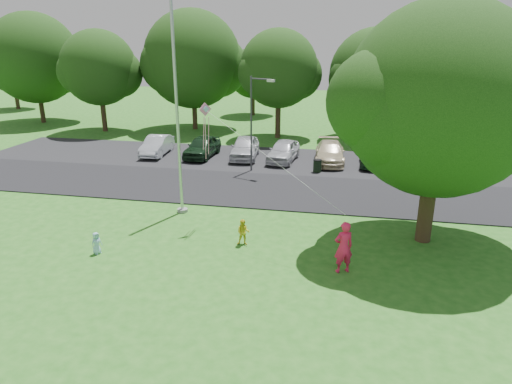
% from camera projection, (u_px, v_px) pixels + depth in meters
% --- Properties ---
extents(ground, '(120.00, 120.00, 0.00)m').
position_uv_depth(ground, '(226.00, 267.00, 16.74)').
color(ground, '#25661B').
rests_on(ground, ground).
extents(park_road, '(60.00, 6.00, 0.06)m').
position_uv_depth(park_road, '(268.00, 190.00, 25.09)').
color(park_road, black).
rests_on(park_road, ground).
extents(parking_strip, '(42.00, 7.00, 0.06)m').
position_uv_depth(parking_strip, '(284.00, 160.00, 31.12)').
color(parking_strip, black).
rests_on(parking_strip, ground).
extents(flagpole, '(0.50, 0.50, 10.00)m').
position_uv_depth(flagpole, '(178.00, 126.00, 20.69)').
color(flagpole, '#B7BABF').
rests_on(flagpole, ground).
extents(street_lamp, '(1.57, 0.73, 5.84)m').
position_uv_depth(street_lamp, '(254.00, 116.00, 27.47)').
color(street_lamp, '#3F3F44').
rests_on(street_lamp, ground).
extents(trash_can, '(0.54, 0.54, 0.85)m').
position_uv_depth(trash_can, '(317.00, 166.00, 28.23)').
color(trash_can, black).
rests_on(trash_can, ground).
extents(big_tree, '(8.28, 7.39, 9.46)m').
position_uv_depth(big_tree, '(437.00, 104.00, 17.09)').
color(big_tree, '#332316').
rests_on(big_tree, ground).
extents(tree_row, '(64.35, 11.94, 10.88)m').
position_uv_depth(tree_row, '(320.00, 67.00, 37.11)').
color(tree_row, '#332316').
rests_on(tree_row, ground).
extents(horizon_trees, '(77.46, 7.20, 7.02)m').
position_uv_depth(horizon_trees, '(350.00, 76.00, 46.06)').
color(horizon_trees, '#332316').
rests_on(horizon_trees, ground).
extents(parked_cars, '(20.33, 5.06, 1.48)m').
position_uv_depth(parked_cars, '(300.00, 151.00, 30.55)').
color(parked_cars, '#B2B7BF').
rests_on(parked_cars, ground).
extents(woman, '(0.84, 0.72, 1.94)m').
position_uv_depth(woman, '(344.00, 247.00, 16.10)').
color(woman, '#EF1F53').
rests_on(woman, ground).
extents(child_yellow, '(0.56, 0.46, 1.09)m').
position_uv_depth(child_yellow, '(243.00, 232.00, 18.38)').
color(child_yellow, yellow).
rests_on(child_yellow, ground).
extents(child_blue, '(0.44, 0.51, 0.89)m').
position_uv_depth(child_blue, '(97.00, 243.00, 17.65)').
color(child_blue, '#96CCE6').
rests_on(child_blue, ground).
extents(kite, '(6.19, 3.55, 3.25)m').
position_uv_depth(kite, '(209.00, 122.00, 18.95)').
color(kite, pink).
rests_on(kite, ground).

